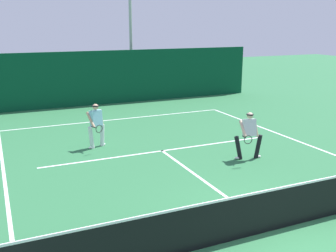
{
  "coord_description": "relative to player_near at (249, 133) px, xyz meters",
  "views": [
    {
      "loc": [
        -5.49,
        -6.44,
        4.56
      ],
      "look_at": [
        0.11,
        6.07,
        1.0
      ],
      "focal_mm": 42.47,
      "sensor_mm": 36.0,
      "label": 1
    }
  ],
  "objects": [
    {
      "name": "ground_plane",
      "position": [
        -2.37,
        -4.35,
        -0.9
      ],
      "size": [
        80.0,
        80.0,
        0.0
      ],
      "primitive_type": "plane",
      "color": "#2C6D40"
    },
    {
      "name": "court_line_baseline_far",
      "position": [
        -2.37,
        7.42,
        -0.9
      ],
      "size": [
        10.86,
        0.1,
        0.01
      ],
      "primitive_type": "cube",
      "color": "white",
      "rests_on": "ground_plane"
    },
    {
      "name": "court_line_service",
      "position": [
        -2.37,
        2.0,
        -0.9
      ],
      "size": [
        8.86,
        0.1,
        0.01
      ],
      "primitive_type": "cube",
      "color": "white",
      "rests_on": "ground_plane"
    },
    {
      "name": "court_line_centre",
      "position": [
        -2.37,
        -1.15,
        -0.9
      ],
      "size": [
        0.1,
        6.4,
        0.01
      ],
      "primitive_type": "cube",
      "color": "white",
      "rests_on": "ground_plane"
    },
    {
      "name": "tennis_net",
      "position": [
        -2.37,
        -4.35,
        -0.37
      ],
      "size": [
        11.9,
        0.09,
        1.1
      ],
      "color": "#1E4723",
      "rests_on": "ground_plane"
    },
    {
      "name": "player_near",
      "position": [
        0.0,
        0.0,
        0.0
      ],
      "size": [
        1.05,
        0.88,
        1.65
      ],
      "rotation": [
        0.0,
        0.0,
        2.94
      ],
      "color": "black",
      "rests_on": "ground_plane"
    },
    {
      "name": "player_far",
      "position": [
        -4.44,
        3.43,
        0.02
      ],
      "size": [
        0.75,
        0.92,
        1.67
      ],
      "rotation": [
        0.0,
        0.0,
        3.51
      ],
      "color": "silver",
      "rests_on": "ground_plane"
    },
    {
      "name": "tennis_ball",
      "position": [
        -5.48,
        -2.75,
        -0.87
      ],
      "size": [
        0.07,
        0.07,
        0.07
      ],
      "primitive_type": "sphere",
      "color": "#D1E033",
      "rests_on": "ground_plane"
    },
    {
      "name": "back_fence_windscreen",
      "position": [
        -2.37,
        11.39,
        0.63
      ],
      "size": [
        19.65,
        0.12,
        3.06
      ],
      "primitive_type": "cube",
      "color": "#083F26",
      "rests_on": "ground_plane"
    },
    {
      "name": "light_pole",
      "position": [
        0.15,
        12.66,
        3.97
      ],
      "size": [
        0.55,
        0.44,
        8.03
      ],
      "color": "#9EA39E",
      "rests_on": "ground_plane"
    }
  ]
}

